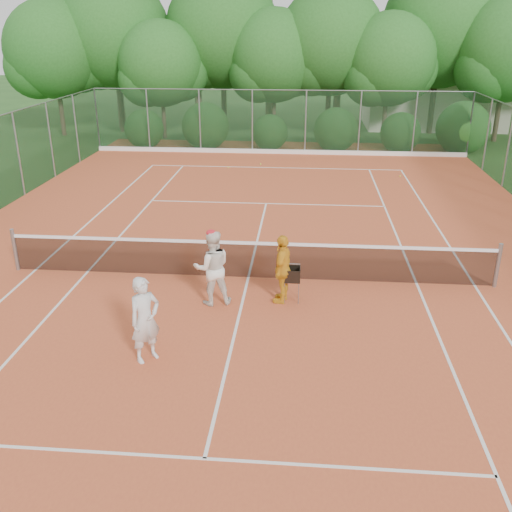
{
  "coord_description": "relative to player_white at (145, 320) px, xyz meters",
  "views": [
    {
      "loc": [
        1.31,
        -12.84,
        5.83
      ],
      "look_at": [
        0.3,
        -1.2,
        1.1
      ],
      "focal_mm": 40.0,
      "sensor_mm": 36.0,
      "label": 1
    }
  ],
  "objects": [
    {
      "name": "ground",
      "position": [
        1.51,
        3.85,
        -0.85
      ],
      "size": [
        120.0,
        120.0,
        0.0
      ],
      "primitive_type": "plane",
      "color": "#244D1B",
      "rests_on": "ground"
    },
    {
      "name": "clay_court",
      "position": [
        1.51,
        3.85,
        -0.84
      ],
      "size": [
        18.0,
        36.0,
        0.02
      ],
      "primitive_type": "cube",
      "color": "#CA572E",
      "rests_on": "ground"
    },
    {
      "name": "club_building",
      "position": [
        10.51,
        27.85,
        0.65
      ],
      "size": [
        8.0,
        5.0,
        3.0
      ],
      "primitive_type": "cube",
      "color": "beige",
      "rests_on": "ground"
    },
    {
      "name": "tennis_net",
      "position": [
        1.51,
        3.85,
        -0.32
      ],
      "size": [
        11.97,
        0.1,
        1.1
      ],
      "color": "gray",
      "rests_on": "clay_court"
    },
    {
      "name": "player_white",
      "position": [
        0.0,
        0.0,
        0.0
      ],
      "size": [
        0.7,
        0.71,
        1.66
      ],
      "primitive_type": "imported",
      "rotation": [
        0.0,
        0.0,
        0.82
      ],
      "color": "silver",
      "rests_on": "clay_court"
    },
    {
      "name": "player_center_grp",
      "position": [
        0.85,
        2.43,
        0.03
      ],
      "size": [
        0.98,
        0.85,
        1.75
      ],
      "color": "white",
      "rests_on": "clay_court"
    },
    {
      "name": "player_yellow",
      "position": [
        2.4,
        2.66,
        -0.04
      ],
      "size": [
        0.58,
        0.99,
        1.59
      ],
      "primitive_type": "imported",
      "rotation": [
        0.0,
        0.0,
        -1.79
      ],
      "color": "gold",
      "rests_on": "clay_court"
    },
    {
      "name": "ball_hopper",
      "position": [
        2.61,
        2.69,
        -0.19
      ],
      "size": [
        0.35,
        0.35,
        0.8
      ],
      "rotation": [
        0.0,
        0.0,
        0.2
      ],
      "color": "gray",
      "rests_on": "clay_court"
    },
    {
      "name": "stray_ball_a",
      "position": [
        0.83,
        16.24,
        -0.8
      ],
      "size": [
        0.07,
        0.07,
        0.07
      ],
      "primitive_type": "sphere",
      "color": "#C5E034",
      "rests_on": "clay_court"
    },
    {
      "name": "stray_ball_b",
      "position": [
        -0.53,
        15.49,
        -0.8
      ],
      "size": [
        0.07,
        0.07,
        0.07
      ],
      "primitive_type": "sphere",
      "color": "#D2E234",
      "rests_on": "clay_court"
    },
    {
      "name": "stray_ball_c",
      "position": [
        6.77,
        14.53,
        -0.8
      ],
      "size": [
        0.07,
        0.07,
        0.07
      ],
      "primitive_type": "sphere",
      "color": "yellow",
      "rests_on": "clay_court"
    },
    {
      "name": "court_markings",
      "position": [
        1.51,
        3.85,
        -0.83
      ],
      "size": [
        11.03,
        23.83,
        0.01
      ],
      "color": "white",
      "rests_on": "clay_court"
    },
    {
      "name": "fence_back",
      "position": [
        1.51,
        18.85,
        0.67
      ],
      "size": [
        18.07,
        0.07,
        3.0
      ],
      "color": "#19381E",
      "rests_on": "clay_court"
    },
    {
      "name": "tropical_treeline",
      "position": [
        2.94,
        24.07,
        4.26
      ],
      "size": [
        32.1,
        8.49,
        15.03
      ],
      "color": "brown",
      "rests_on": "ground"
    }
  ]
}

